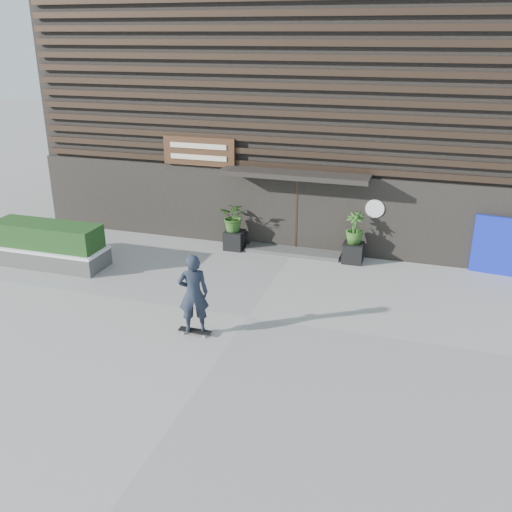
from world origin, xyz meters
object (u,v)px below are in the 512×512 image
(raised_bed, at_px, (50,256))
(skateboarder, at_px, (193,294))
(blue_tarp, at_px, (506,247))
(planter_pot_right, at_px, (353,253))
(planter_pot_left, at_px, (235,240))

(raised_bed, relative_size, skateboarder, 1.78)
(blue_tarp, xyz_separation_m, skateboarder, (-7.05, -5.86, 0.17))
(raised_bed, bearing_deg, planter_pot_right, 18.57)
(raised_bed, bearing_deg, blue_tarp, 13.96)
(planter_pot_left, distance_m, skateboarder, 5.70)
(raised_bed, height_order, skateboarder, skateboarder)
(blue_tarp, height_order, skateboarder, skateboarder)
(blue_tarp, bearing_deg, raised_bed, -159.04)
(planter_pot_right, height_order, raised_bed, planter_pot_right)
(planter_pot_left, xyz_separation_m, raised_bed, (-4.85, -2.91, -0.05))
(planter_pot_right, xyz_separation_m, blue_tarp, (4.25, 0.30, 0.55))
(planter_pot_left, relative_size, blue_tarp, 0.33)
(planter_pot_right, bearing_deg, raised_bed, -161.43)
(planter_pot_right, xyz_separation_m, skateboarder, (-2.80, -5.56, 0.72))
(skateboarder, bearing_deg, planter_pot_right, 63.26)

